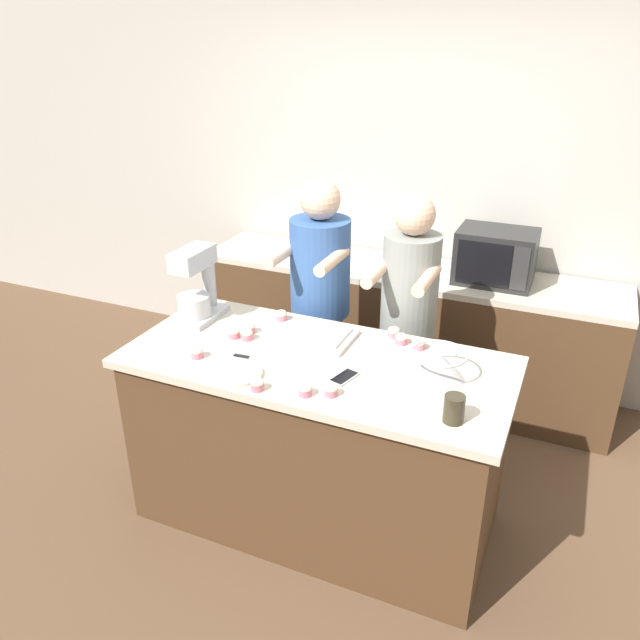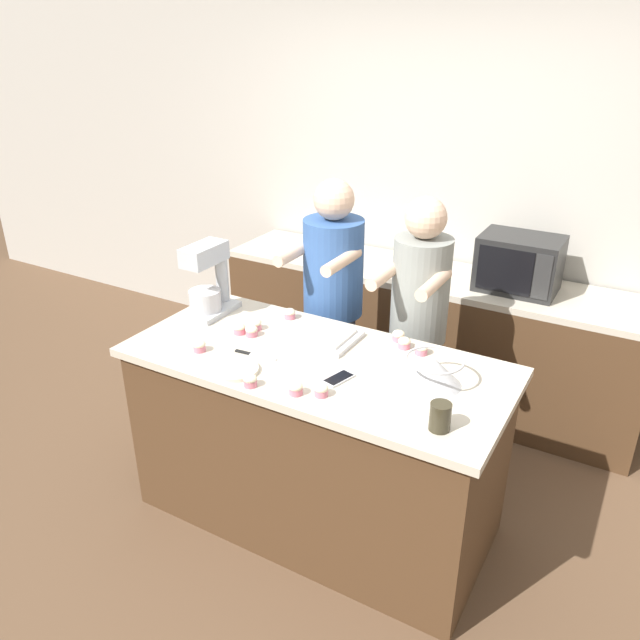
# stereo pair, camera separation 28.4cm
# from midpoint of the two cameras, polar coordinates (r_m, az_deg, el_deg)

# --- Properties ---
(ground_plane) EXTENTS (16.00, 16.00, 0.00)m
(ground_plane) POSITION_cam_midpoint_polar(r_m,az_deg,el_deg) (3.46, 2.10, -17.39)
(ground_plane) COLOR brown
(back_wall) EXTENTS (10.00, 0.06, 2.70)m
(back_wall) POSITION_cam_midpoint_polar(r_m,az_deg,el_deg) (4.34, 13.86, 11.33)
(back_wall) COLOR #B2ADA3
(back_wall) RESTS_ON ground_plane
(island_counter) EXTENTS (1.81, 0.83, 0.94)m
(island_counter) POSITION_cam_midpoint_polar(r_m,az_deg,el_deg) (3.16, 2.24, -11.06)
(island_counter) COLOR #4C331E
(island_counter) RESTS_ON ground_plane
(back_counter) EXTENTS (2.80, 0.60, 0.89)m
(back_counter) POSITION_cam_midpoint_polar(r_m,az_deg,el_deg) (4.33, 11.27, -1.26)
(back_counter) COLOR #4C331E
(back_counter) RESTS_ON ground_plane
(person_left) EXTENTS (0.35, 0.51, 1.62)m
(person_left) POSITION_cam_midpoint_polar(r_m,az_deg,el_deg) (3.57, 3.43, 0.60)
(person_left) COLOR #33384C
(person_left) RESTS_ON ground_plane
(person_right) EXTENTS (0.32, 0.49, 1.59)m
(person_right) POSITION_cam_midpoint_polar(r_m,az_deg,el_deg) (3.40, 11.24, -1.31)
(person_right) COLOR brown
(person_right) RESTS_ON ground_plane
(stand_mixer) EXTENTS (0.20, 0.30, 0.39)m
(stand_mixer) POSITION_cam_midpoint_polar(r_m,az_deg,el_deg) (3.33, -7.81, 3.30)
(stand_mixer) COLOR #B2B7BC
(stand_mixer) RESTS_ON island_counter
(mixing_bowl) EXTENTS (0.25, 0.25, 0.13)m
(mixing_bowl) POSITION_cam_midpoint_polar(r_m,az_deg,el_deg) (2.74, 13.33, -4.60)
(mixing_bowl) COLOR #BCBCC1
(mixing_bowl) RESTS_ON island_counter
(baking_tray) EXTENTS (0.34, 0.28, 0.04)m
(baking_tray) POSITION_cam_midpoint_polar(r_m,az_deg,el_deg) (3.07, 2.76, -1.51)
(baking_tray) COLOR silver
(baking_tray) RESTS_ON island_counter
(microwave_oven) EXTENTS (0.47, 0.34, 0.33)m
(microwave_oven) POSITION_cam_midpoint_polar(r_m,az_deg,el_deg) (3.98, 19.72, 4.85)
(microwave_oven) COLOR black
(microwave_oven) RESTS_ON back_counter
(cell_phone) EXTENTS (0.11, 0.16, 0.01)m
(cell_phone) POSITION_cam_midpoint_polar(r_m,az_deg,el_deg) (2.74, 4.70, -5.44)
(cell_phone) COLOR silver
(cell_phone) RESTS_ON island_counter
(drinking_glass) EXTENTS (0.08, 0.08, 0.11)m
(drinking_glass) POSITION_cam_midpoint_polar(r_m,az_deg,el_deg) (2.46, 14.24, -8.66)
(drinking_glass) COLOR #332D1E
(drinking_glass) RESTS_ON island_counter
(small_plate) EXTENTS (0.20, 0.20, 0.02)m
(small_plate) POSITION_cam_midpoint_polar(r_m,az_deg,el_deg) (2.80, -4.84, -4.63)
(small_plate) COLOR beige
(small_plate) RESTS_ON island_counter
(knife) EXTENTS (0.22, 0.04, 0.01)m
(knife) POSITION_cam_midpoint_polar(r_m,az_deg,el_deg) (2.93, -3.42, -3.25)
(knife) COLOR #BCBCC1
(knife) RESTS_ON island_counter
(cupcake_0) EXTENTS (0.06, 0.06, 0.06)m
(cupcake_0) POSITION_cam_midpoint_polar(r_m,az_deg,el_deg) (2.61, 3.24, -6.49)
(cupcake_0) COLOR #D17084
(cupcake_0) RESTS_ON island_counter
(cupcake_1) EXTENTS (0.06, 0.06, 0.06)m
(cupcake_1) POSITION_cam_midpoint_polar(r_m,az_deg,el_deg) (2.62, 0.89, -6.36)
(cupcake_1) COLOR #D17084
(cupcake_1) RESTS_ON island_counter
(cupcake_2) EXTENTS (0.06, 0.06, 0.06)m
(cupcake_2) POSITION_cam_midpoint_polar(r_m,az_deg,el_deg) (2.99, 11.95, -2.66)
(cupcake_2) COLOR #D17084
(cupcake_2) RESTS_ON island_counter
(cupcake_3) EXTENTS (0.06, 0.06, 0.06)m
(cupcake_3) POSITION_cam_midpoint_polar(r_m,az_deg,el_deg) (3.17, -3.36, -0.46)
(cupcake_3) COLOR #D17084
(cupcake_3) RESTS_ON island_counter
(cupcake_4) EXTENTS (0.06, 0.06, 0.06)m
(cupcake_4) POSITION_cam_midpoint_polar(r_m,az_deg,el_deg) (3.03, 10.38, -2.13)
(cupcake_4) COLOR #D17084
(cupcake_4) RESTS_ON island_counter
(cupcake_5) EXTENTS (0.06, 0.06, 0.06)m
(cupcake_5) POSITION_cam_midpoint_polar(r_m,az_deg,el_deg) (3.13, -4.83, -0.85)
(cupcake_5) COLOR #D17084
(cupcake_5) RESTS_ON island_counter
(cupcake_6) EXTENTS (0.06, 0.06, 0.06)m
(cupcake_6) POSITION_cam_midpoint_polar(r_m,az_deg,el_deg) (2.68, -3.39, -5.62)
(cupcake_6) COLOR #D17084
(cupcake_6) RESTS_ON island_counter
(cupcake_7) EXTENTS (0.06, 0.06, 0.06)m
(cupcake_7) POSITION_cam_midpoint_polar(r_m,az_deg,el_deg) (3.28, -0.32, 0.54)
(cupcake_7) COLOR #D17084
(cupcake_7) RESTS_ON island_counter
(cupcake_8) EXTENTS (0.06, 0.06, 0.06)m
(cupcake_8) POSITION_cam_midpoint_polar(r_m,az_deg,el_deg) (2.98, -8.33, -2.43)
(cupcake_8) COLOR #D17084
(cupcake_8) RESTS_ON island_counter
(cupcake_9) EXTENTS (0.06, 0.06, 0.06)m
(cupcake_9) POSITION_cam_midpoint_polar(r_m,az_deg,el_deg) (3.09, 9.80, -1.48)
(cupcake_9) COLOR #D17084
(cupcake_9) RESTS_ON island_counter
(cupcake_10) EXTENTS (0.06, 0.06, 0.06)m
(cupcake_10) POSITION_cam_midpoint_polar(r_m,az_deg,el_deg) (3.10, -3.69, -1.06)
(cupcake_10) COLOR #D17084
(cupcake_10) RESTS_ON island_counter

